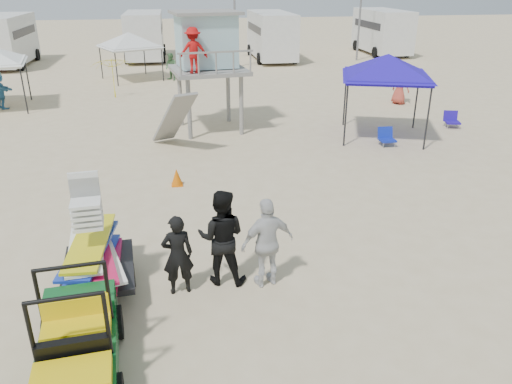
{
  "coord_description": "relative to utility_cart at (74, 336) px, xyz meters",
  "views": [
    {
      "loc": [
        -1.08,
        -6.72,
        5.56
      ],
      "look_at": [
        0.5,
        3.0,
        1.3
      ],
      "focal_mm": 35.0,
      "sensor_mm": 36.0,
      "label": 1
    }
  ],
  "objects": [
    {
      "name": "ground",
      "position": [
        2.75,
        0.58,
        -0.79
      ],
      "size": [
        140.0,
        140.0,
        0.0
      ],
      "primitive_type": "plane",
      "color": "beige",
      "rests_on": "ground"
    },
    {
      "name": "utility_cart",
      "position": [
        0.0,
        0.0,
        0.0
      ],
      "size": [
        1.3,
        2.31,
        1.69
      ],
      "color": "#0C4E1E",
      "rests_on": "ground"
    },
    {
      "name": "surf_trailer",
      "position": [
        0.0,
        2.33,
        0.07
      ],
      "size": [
        1.46,
        2.45,
        2.11
      ],
      "color": "black",
      "rests_on": "ground"
    },
    {
      "name": "man_left",
      "position": [
        1.52,
        2.03,
        0.02
      ],
      "size": [
        0.63,
        0.46,
        1.61
      ],
      "primitive_type": "imported",
      "rotation": [
        0.0,
        0.0,
        3.27
      ],
      "color": "black",
      "rests_on": "ground"
    },
    {
      "name": "man_mid",
      "position": [
        2.37,
        2.28,
        0.18
      ],
      "size": [
        1.09,
        0.95,
        1.94
      ],
      "primitive_type": "imported",
      "rotation": [
        0.0,
        0.0,
        2.89
      ],
      "color": "black",
      "rests_on": "ground"
    },
    {
      "name": "man_right",
      "position": [
        3.22,
        2.03,
        0.12
      ],
      "size": [
        1.14,
        0.7,
        1.82
      ],
      "primitive_type": "imported",
      "rotation": [
        0.0,
        0.0,
        3.4
      ],
      "color": "silver",
      "rests_on": "ground"
    },
    {
      "name": "lifeguard_tower",
      "position": [
        2.88,
        13.1,
        2.43
      ],
      "size": [
        3.05,
        3.05,
        4.31
      ],
      "color": "gray",
      "rests_on": "ground"
    },
    {
      "name": "canopy_blue",
      "position": [
        9.23,
        11.05,
        2.11
      ],
      "size": [
        3.68,
        3.68,
        3.44
      ],
      "color": "black",
      "rests_on": "ground"
    },
    {
      "name": "canopy_white_c",
      "position": [
        -0.75,
        24.11,
        1.74
      ],
      "size": [
        3.78,
        3.78,
        3.07
      ],
      "color": "black",
      "rests_on": "ground"
    },
    {
      "name": "umbrella_b",
      "position": [
        -1.27,
        19.41,
        0.19
      ],
      "size": [
        3.01,
        3.01,
        1.95
      ],
      "primitive_type": "imported",
      "rotation": [
        0.0,
        0.0,
        0.66
      ],
      "color": "yellow",
      "rests_on": "ground"
    },
    {
      "name": "cone_near",
      "position": [
        1.55,
        7.41,
        -0.54
      ],
      "size": [
        0.34,
        0.34,
        0.5
      ],
      "primitive_type": "cone",
      "color": "#D85E06",
      "rests_on": "ground"
    },
    {
      "name": "beach_chair_b",
      "position": [
        9.0,
        10.0,
        -0.47
      ],
      "size": [
        0.54,
        0.58,
        0.64
      ],
      "color": "#0F23A9",
      "rests_on": "ground"
    },
    {
      "name": "beach_chair_c",
      "position": [
        12.52,
        11.81,
        -0.47
      ],
      "size": [
        0.65,
        0.7,
        0.64
      ],
      "color": "#200E9A",
      "rests_on": "ground"
    },
    {
      "name": "rv_far_left",
      "position": [
        -9.25,
        30.57,
        1.01
      ],
      "size": [
        2.64,
        6.8,
        3.25
      ],
      "color": "silver",
      "rests_on": "ground"
    },
    {
      "name": "rv_mid_left",
      "position": [
        -0.25,
        32.07,
        1.01
      ],
      "size": [
        2.65,
        6.5,
        3.25
      ],
      "color": "silver",
      "rests_on": "ground"
    },
    {
      "name": "rv_mid_right",
      "position": [
        8.75,
        30.57,
        1.01
      ],
      "size": [
        2.64,
        7.0,
        3.25
      ],
      "color": "silver",
      "rests_on": "ground"
    },
    {
      "name": "rv_far_right",
      "position": [
        17.75,
        32.07,
        1.01
      ],
      "size": [
        2.64,
        6.6,
        3.25
      ],
      "color": "silver",
      "rests_on": "ground"
    },
    {
      "name": "light_pole_left",
      "position": [
        5.75,
        27.58,
        3.21
      ],
      "size": [
        0.14,
        0.14,
        8.0
      ],
      "primitive_type": "cylinder",
      "color": "slate",
      "rests_on": "ground"
    },
    {
      "name": "light_pole_right",
      "position": [
        14.75,
        29.08,
        3.21
      ],
      "size": [
        0.14,
        0.14,
        8.0
      ],
      "primitive_type": "cylinder",
      "color": "slate",
      "rests_on": "ground"
    },
    {
      "name": "distant_beachgoers",
      "position": [
        1.13,
        18.6,
        0.07
      ],
      "size": [
        19.5,
        8.66,
        1.81
      ],
      "color": "#B74334",
      "rests_on": "ground"
    }
  ]
}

